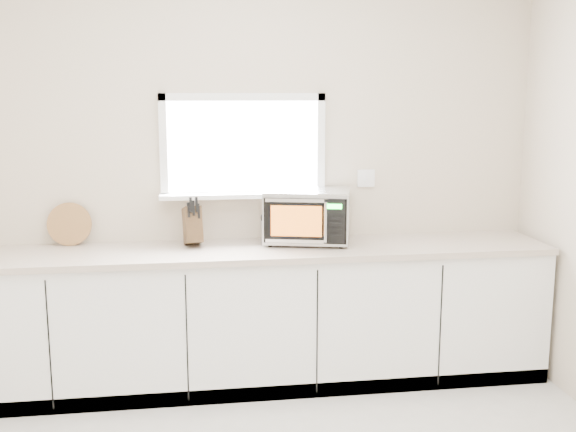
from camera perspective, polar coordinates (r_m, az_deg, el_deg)
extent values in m
cube|color=beige|center=(4.56, -3.80, 3.42)|extent=(4.00, 0.02, 2.70)
cube|color=white|center=(4.53, -3.81, 5.91)|extent=(1.00, 0.02, 0.60)
cube|color=white|center=(4.50, -3.70, 1.78)|extent=(1.12, 0.16, 0.03)
cube|color=white|center=(4.50, -3.85, 10.03)|extent=(1.10, 0.04, 0.05)
cube|color=white|center=(4.55, -3.75, 1.81)|extent=(1.10, 0.04, 0.05)
cube|color=white|center=(4.50, -10.51, 5.74)|extent=(0.05, 0.04, 0.70)
cube|color=white|center=(4.58, 2.80, 5.97)|extent=(0.05, 0.04, 0.70)
cube|color=white|center=(4.70, 6.62, 3.20)|extent=(0.12, 0.01, 0.12)
cube|color=white|center=(4.47, -3.35, -8.70)|extent=(3.92, 0.60, 0.88)
cube|color=#BEB39D|center=(4.33, -3.40, -2.98)|extent=(3.92, 0.64, 0.04)
cylinder|color=black|center=(4.37, -1.53, -2.48)|extent=(0.03, 0.03, 0.02)
cylinder|color=black|center=(4.69, -1.00, -1.61)|extent=(0.03, 0.03, 0.02)
cylinder|color=black|center=(4.33, 4.53, -2.62)|extent=(0.03, 0.03, 0.02)
cylinder|color=black|center=(4.65, 4.64, -1.72)|extent=(0.03, 0.03, 0.02)
cube|color=#ACAFB4|center=(4.47, 1.67, 0.07)|extent=(0.63, 0.54, 0.33)
cube|color=black|center=(4.26, 1.45, -0.43)|extent=(0.51, 0.14, 0.29)
cube|color=orange|center=(4.26, 0.70, -0.44)|extent=(0.31, 0.08, 0.20)
cylinder|color=silver|center=(4.23, 3.20, -0.53)|extent=(0.02, 0.02, 0.26)
cube|color=black|center=(4.24, 3.95, -0.49)|extent=(0.13, 0.04, 0.28)
cube|color=#19FF33|center=(4.22, 3.96, 0.81)|extent=(0.09, 0.03, 0.03)
cube|color=silver|center=(4.44, 1.68, 2.21)|extent=(0.63, 0.54, 0.01)
cube|color=#422C17|center=(4.40, -8.08, -0.78)|extent=(0.14, 0.24, 0.27)
cube|color=black|center=(4.33, -8.43, 0.50)|extent=(0.02, 0.05, 0.10)
cube|color=black|center=(4.33, -8.02, 0.66)|extent=(0.02, 0.05, 0.10)
cube|color=black|center=(4.34, -7.59, 0.41)|extent=(0.02, 0.05, 0.10)
cube|color=black|center=(4.33, -8.23, 0.93)|extent=(0.02, 0.05, 0.10)
cube|color=black|center=(4.33, -7.74, 0.96)|extent=(0.02, 0.05, 0.10)
cylinder|color=#9A683B|center=(4.60, -18.02, -0.66)|extent=(0.28, 0.07, 0.28)
cylinder|color=#ACAFB4|center=(4.41, -1.57, -1.40)|extent=(0.14, 0.14, 0.16)
cylinder|color=black|center=(4.39, -1.58, -0.11)|extent=(0.13, 0.13, 0.04)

